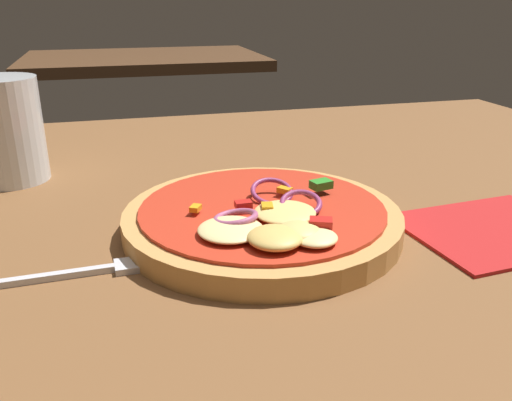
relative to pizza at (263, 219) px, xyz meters
The scene contains 6 objects.
dining_table 0.04m from the pizza, 156.79° to the left, with size 1.18×0.93×0.03m.
pizza is the anchor object (origin of this frame).
fork 0.16m from the pizza, 166.48° to the right, with size 0.19×0.02×0.01m.
beer_glass 0.30m from the pizza, 138.19° to the left, with size 0.08×0.08×0.11m.
napkin 0.20m from the pizza, 14.67° to the right, with size 0.15×0.13×0.00m.
background_table 1.42m from the pizza, 90.10° to the left, with size 0.75×0.51×0.03m.
Camera 1 is at (-0.08, -0.41, 0.22)m, focal length 37.44 mm.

